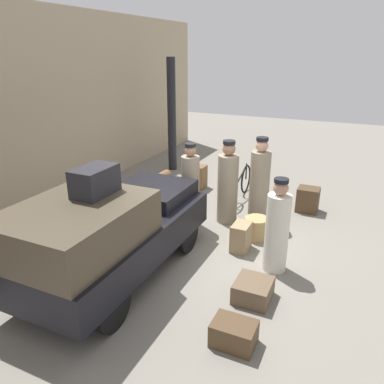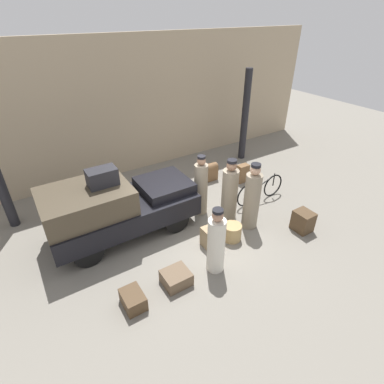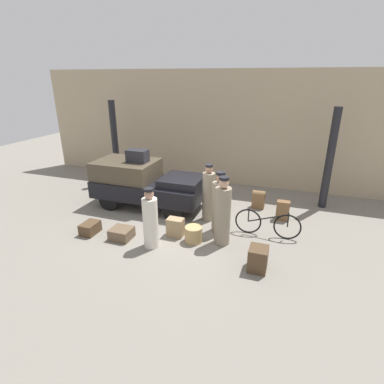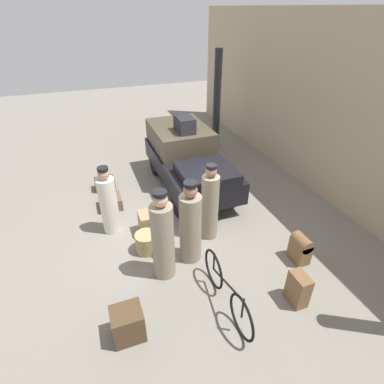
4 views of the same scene
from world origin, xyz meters
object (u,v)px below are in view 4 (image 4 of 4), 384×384
Objects in this scene: bicycle at (226,291)px; porter_standing_middle at (210,205)px; porter_with_bicycle at (190,226)px; porter_lifting_near_truck at (163,239)px; suitcase_small_leather at (105,184)px; truck at (187,157)px; trunk_umber_medium at (111,202)px; trunk_large_brown at (298,289)px; conductor_in_dark_uniform at (109,203)px; trunk_barrel_dark at (300,248)px; wicker_basket at (147,242)px; trunk_wicker_pale at (146,223)px; suitcase_tan_flat at (128,324)px; trunk_on_truck_roof at (185,124)px.

bicycle is 1.97m from porter_standing_middle.
porter_standing_middle is 0.82m from porter_with_bicycle.
porter_lifting_near_truck is 3.40× the size of suitcase_small_leather.
truck is 4.33m from bicycle.
trunk_large_brown is (4.14, 2.67, 0.16)m from trunk_umber_medium.
trunk_umber_medium is at bearing 174.48° from conductor_in_dark_uniform.
porter_lifting_near_truck is 2.79m from trunk_barrel_dark.
porter_with_bicycle reaches higher than trunk_umber_medium.
trunk_wicker_pale is at bearing 167.48° from wicker_basket.
wicker_basket is (-1.85, -0.96, -0.17)m from bicycle.
trunk_on_truck_roof is (-4.39, 2.48, 1.47)m from suitcase_tan_flat.
truck is 3.94m from trunk_barrel_dark.
bicycle is 1.43m from porter_lifting_near_truck.
conductor_in_dark_uniform is 2.97× the size of suitcase_small_leather.
wicker_basket reaches higher than suitcase_small_leather.
trunk_wicker_pale reaches higher than trunk_umber_medium.
suitcase_tan_flat is at bearing -2.39° from conductor_in_dark_uniform.
porter_with_bicycle is 2.04m from conductor_in_dark_uniform.
trunk_wicker_pale is at bearing -39.45° from trunk_on_truck_roof.
trunk_umber_medium is (-2.45, -1.31, -0.67)m from porter_with_bicycle.
truck is 7.88× the size of wicker_basket.
trunk_on_truck_roof is at bearing -164.53° from trunk_barrel_dark.
suitcase_tan_flat is 5.25m from trunk_on_truck_roof.
trunk_large_brown is (0.35, 1.21, -0.07)m from bicycle.
trunk_large_brown is (3.17, 2.76, -0.43)m from conductor_in_dark_uniform.
trunk_on_truck_roof is at bearing 150.57° from suitcase_tan_flat.
porter_with_bicycle is 3.19× the size of suitcase_tan_flat.
suitcase_tan_flat is (2.40, -0.84, 0.02)m from trunk_wicker_pale.
suitcase_tan_flat is (0.46, -3.57, -0.04)m from trunk_barrel_dark.
porter_standing_middle is at bearing -7.79° from truck.
conductor_in_dark_uniform is 2.85× the size of trunk_umber_medium.
trunk_umber_medium is (0.44, -2.27, -0.71)m from truck.
porter_lifting_near_truck reaches higher than suitcase_tan_flat.
suitcase_small_leather is (-4.77, 0.17, -0.12)m from suitcase_tan_flat.
bicycle is at bearing -10.77° from truck.
trunk_large_brown is at bearing 36.26° from trunk_wicker_pale.
porter_lifting_near_truck is 3.02× the size of trunk_large_brown.
trunk_umber_medium is (-3.76, 0.21, -0.13)m from suitcase_tan_flat.
trunk_barrel_dark is 4.33m from trunk_on_truck_roof.
truck reaches higher than bicycle.
conductor_in_dark_uniform is at bearing -59.16° from truck.
bicycle reaches higher than trunk_wicker_pale.
porter_with_bicycle reaches higher than trunk_large_brown.
bicycle is 1.01× the size of porter_standing_middle.
bicycle is at bearing 21.09° from trunk_umber_medium.
truck reaches higher than trunk_large_brown.
conductor_in_dark_uniform reaches higher than trunk_barrel_dark.
conductor_in_dark_uniform reaches higher than wicker_basket.
trunk_on_truck_roof is (-3.31, 1.58, 0.90)m from porter_lifting_near_truck.
trunk_wicker_pale is (-2.43, -0.83, -0.12)m from bicycle.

